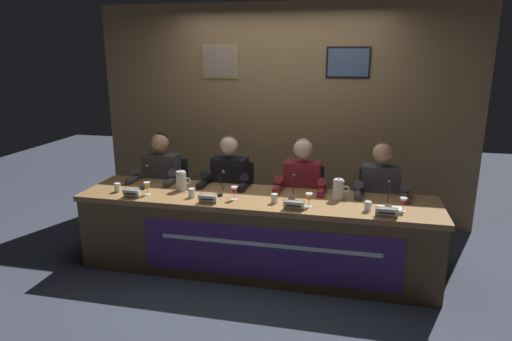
{
  "coord_description": "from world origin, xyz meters",
  "views": [
    {
      "loc": [
        0.86,
        -3.86,
        2.05
      ],
      "look_at": [
        0.0,
        0.0,
        0.98
      ],
      "focal_mm": 31.19,
      "sensor_mm": 36.0,
      "label": 1
    }
  ],
  "objects_px": {
    "panelist_center_left": "(228,185)",
    "water_cup_center_left": "(192,193)",
    "nameplate_center_left": "(208,199)",
    "microphone_far_left": "(144,181)",
    "nameplate_center_right": "(294,205)",
    "document_stack_far_right": "(390,209)",
    "microphone_center_left": "(221,187)",
    "chair_far_right": "(377,215)",
    "water_pitcher_left_side": "(181,181)",
    "nameplate_far_right": "(387,212)",
    "microphone_center_right": "(292,191)",
    "panelist_far_left": "(160,181)",
    "water_cup_center_right": "(274,199)",
    "nameplate_far_left": "(132,193)",
    "chair_center_left": "(233,204)",
    "chair_far_left": "(168,199)",
    "conference_table": "(254,224)",
    "juice_glass_center_left": "(234,191)",
    "chair_center_right": "(303,210)",
    "water_cup_far_left": "(118,188)",
    "water_pitcher_right_side": "(338,189)",
    "juice_glass_far_left": "(147,186)",
    "juice_glass_center_right": "(309,197)",
    "water_cup_far_right": "(368,207)",
    "microphone_far_right": "(389,199)",
    "juice_glass_far_right": "(403,202)",
    "panelist_far_right": "(380,195)",
    "panelist_center_right": "(301,190)"
  },
  "relations": [
    {
      "from": "water_cup_far_right",
      "to": "juice_glass_far_left",
      "type": "bearing_deg",
      "value": 179.95
    },
    {
      "from": "juice_glass_far_left",
      "to": "panelist_center_left",
      "type": "relative_size",
      "value": 0.1
    },
    {
      "from": "panelist_center_left",
      "to": "nameplate_far_right",
      "type": "bearing_deg",
      "value": -23.1
    },
    {
      "from": "chair_far_right",
      "to": "water_pitcher_left_side",
      "type": "distance_m",
      "value": 2.01
    },
    {
      "from": "chair_center_right",
      "to": "chair_far_right",
      "type": "bearing_deg",
      "value": 0.0
    },
    {
      "from": "juice_glass_center_right",
      "to": "water_cup_far_left",
      "type": "bearing_deg",
      "value": 179.12
    },
    {
      "from": "document_stack_far_right",
      "to": "microphone_center_left",
      "type": "bearing_deg",
      "value": 176.67
    },
    {
      "from": "juice_glass_center_left",
      "to": "panelist_far_right",
      "type": "xyz_separation_m",
      "value": [
        1.31,
        0.5,
        -0.11
      ]
    },
    {
      "from": "chair_center_left",
      "to": "panelist_center_left",
      "type": "xyz_separation_m",
      "value": [
        0.0,
        -0.2,
        0.28
      ]
    },
    {
      "from": "chair_far_left",
      "to": "juice_glass_far_left",
      "type": "xyz_separation_m",
      "value": [
        0.13,
        -0.74,
        0.39
      ]
    },
    {
      "from": "panelist_center_left",
      "to": "nameplate_far_right",
      "type": "relative_size",
      "value": 6.69
    },
    {
      "from": "nameplate_far_right",
      "to": "microphone_center_right",
      "type": "bearing_deg",
      "value": 160.89
    },
    {
      "from": "chair_far_left",
      "to": "nameplate_center_left",
      "type": "xyz_separation_m",
      "value": [
        0.76,
        -0.85,
        0.34
      ]
    },
    {
      "from": "water_cup_far_right",
      "to": "microphone_far_right",
      "type": "height_order",
      "value": "microphone_far_right"
    },
    {
      "from": "chair_far_left",
      "to": "nameplate_center_right",
      "type": "relative_size",
      "value": 5.02
    },
    {
      "from": "water_cup_far_right",
      "to": "microphone_far_left",
      "type": "bearing_deg",
      "value": 174.82
    },
    {
      "from": "nameplate_far_left",
      "to": "juice_glass_far_right",
      "type": "distance_m",
      "value": 2.43
    },
    {
      "from": "microphone_far_left",
      "to": "microphone_far_right",
      "type": "height_order",
      "value": "same"
    },
    {
      "from": "microphone_far_left",
      "to": "nameplate_center_right",
      "type": "relative_size",
      "value": 1.22
    },
    {
      "from": "nameplate_far_left",
      "to": "juice_glass_far_left",
      "type": "xyz_separation_m",
      "value": [
        0.11,
        0.11,
        0.05
      ]
    },
    {
      "from": "nameplate_far_left",
      "to": "panelist_center_right",
      "type": "bearing_deg",
      "value": 23.52
    },
    {
      "from": "conference_table",
      "to": "juice_glass_center_left",
      "type": "relative_size",
      "value": 26.99
    },
    {
      "from": "nameplate_center_left",
      "to": "nameplate_center_right",
      "type": "relative_size",
      "value": 0.94
    },
    {
      "from": "juice_glass_far_left",
      "to": "document_stack_far_right",
      "type": "height_order",
      "value": "juice_glass_far_left"
    },
    {
      "from": "nameplate_far_left",
      "to": "panelist_center_left",
      "type": "height_order",
      "value": "panelist_center_left"
    },
    {
      "from": "juice_glass_far_left",
      "to": "panelist_center_left",
      "type": "xyz_separation_m",
      "value": [
        0.63,
        0.55,
        -0.11
      ]
    },
    {
      "from": "panelist_far_right",
      "to": "document_stack_far_right",
      "type": "height_order",
      "value": "panelist_far_right"
    },
    {
      "from": "conference_table",
      "to": "panelist_center_left",
      "type": "bearing_deg",
      "value": 128.93
    },
    {
      "from": "water_cup_far_left",
      "to": "water_pitcher_right_side",
      "type": "height_order",
      "value": "water_pitcher_right_side"
    },
    {
      "from": "water_cup_far_left",
      "to": "juice_glass_far_right",
      "type": "xyz_separation_m",
      "value": [
        2.64,
        0.02,
        0.05
      ]
    },
    {
      "from": "juice_glass_far_right",
      "to": "water_pitcher_right_side",
      "type": "height_order",
      "value": "water_pitcher_right_side"
    },
    {
      "from": "nameplate_far_left",
      "to": "conference_table",
      "type": "bearing_deg",
      "value": 8.81
    },
    {
      "from": "nameplate_center_right",
      "to": "juice_glass_far_right",
      "type": "xyz_separation_m",
      "value": [
        0.91,
        0.15,
        0.05
      ]
    },
    {
      "from": "chair_far_right",
      "to": "water_pitcher_right_side",
      "type": "bearing_deg",
      "value": -128.46
    },
    {
      "from": "chair_far_right",
      "to": "microphone_far_right",
      "type": "relative_size",
      "value": 4.12
    },
    {
      "from": "panelist_center_left",
      "to": "microphone_center_left",
      "type": "distance_m",
      "value": 0.41
    },
    {
      "from": "nameplate_far_right",
      "to": "conference_table",
      "type": "bearing_deg",
      "value": 171.18
    },
    {
      "from": "panelist_far_left",
      "to": "water_cup_center_right",
      "type": "bearing_deg",
      "value": -21.05
    },
    {
      "from": "conference_table",
      "to": "microphone_center_left",
      "type": "relative_size",
      "value": 15.48
    },
    {
      "from": "water_cup_far_left",
      "to": "nameplate_center_right",
      "type": "bearing_deg",
      "value": -4.33
    },
    {
      "from": "panelist_center_left",
      "to": "water_cup_center_left",
      "type": "distance_m",
      "value": 0.57
    },
    {
      "from": "juice_glass_far_left",
      "to": "chair_center_left",
      "type": "bearing_deg",
      "value": 49.63
    },
    {
      "from": "water_pitcher_left_side",
      "to": "water_cup_far_left",
      "type": "bearing_deg",
      "value": -163.07
    },
    {
      "from": "nameplate_center_left",
      "to": "water_cup_center_left",
      "type": "xyz_separation_m",
      "value": [
        -0.2,
        0.12,
        -0.0
      ]
    },
    {
      "from": "nameplate_far_left",
      "to": "chair_center_left",
      "type": "height_order",
      "value": "chair_center_left"
    },
    {
      "from": "chair_center_left",
      "to": "nameplate_center_left",
      "type": "height_order",
      "value": "chair_center_left"
    },
    {
      "from": "panelist_far_right",
      "to": "microphone_far_right",
      "type": "distance_m",
      "value": 0.42
    },
    {
      "from": "juice_glass_far_left",
      "to": "chair_far_right",
      "type": "relative_size",
      "value": 0.14
    },
    {
      "from": "nameplate_center_right",
      "to": "juice_glass_far_right",
      "type": "distance_m",
      "value": 0.92
    },
    {
      "from": "chair_center_left",
      "to": "juice_glass_center_right",
      "type": "bearing_deg",
      "value": -39.92
    }
  ]
}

